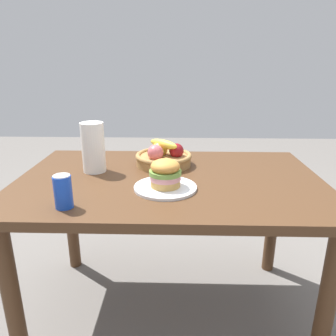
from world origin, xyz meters
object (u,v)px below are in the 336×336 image
plate (165,187)px  fruit_basket (164,157)px  soda_can (63,192)px  paper_towel_roll (93,147)px  sandwich (165,173)px

plate → fruit_basket: size_ratio=0.92×
plate → fruit_basket: (-0.02, 0.32, 0.04)m
soda_can → paper_towel_roll: bearing=88.3°
plate → sandwich: size_ratio=1.97×
paper_towel_roll → plate: bearing=-31.5°
soda_can → paper_towel_roll: 0.41m
fruit_basket → paper_towel_roll: 0.36m
plate → sandwich: bearing=-93.6°
fruit_basket → plate: bearing=-86.2°
sandwich → paper_towel_roll: size_ratio=0.56×
fruit_basket → paper_towel_roll: paper_towel_roll is taller
sandwich → fruit_basket: 0.32m
plate → sandwich: 0.06m
sandwich → soda_can: sandwich is taller
fruit_basket → paper_towel_roll: (-0.33, -0.11, 0.07)m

